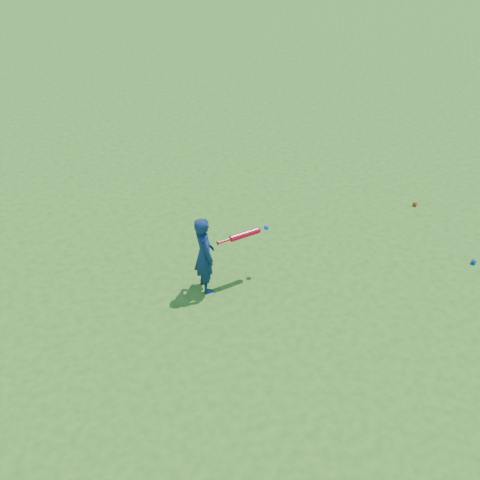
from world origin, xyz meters
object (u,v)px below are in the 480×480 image
(child, at_px, (204,255))
(ground_ball_blue, at_px, (474,262))
(bat_swing, at_px, (247,234))
(ground_ball_red, at_px, (415,204))

(child, height_order, ground_ball_blue, child)
(child, distance_m, bat_swing, 0.59)
(ground_ball_red, height_order, ground_ball_blue, same)
(ground_ball_red, relative_size, ground_ball_blue, 1.01)
(ground_ball_red, bearing_deg, bat_swing, -173.15)
(child, bearing_deg, ground_ball_blue, -104.87)
(ground_ball_red, height_order, bat_swing, bat_swing)
(bat_swing, bearing_deg, ground_ball_red, 3.88)
(ground_ball_red, bearing_deg, child, -174.43)
(ground_ball_red, relative_size, bat_swing, 0.10)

